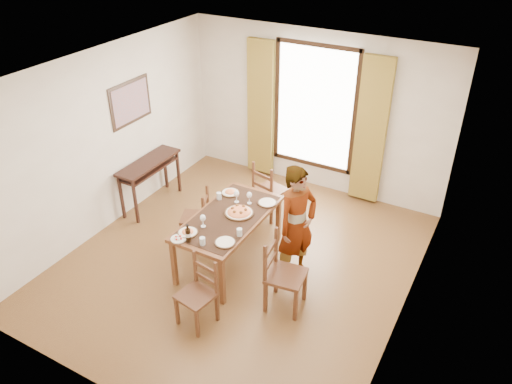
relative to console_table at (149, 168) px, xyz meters
The scene contains 22 objects.
ground 2.22m from the console_table, 16.47° to the right, with size 5.00×5.00×0.00m, color #4E2E18.
room_shell 2.25m from the console_table, 13.10° to the right, with size 4.60×5.10×2.74m.
console_table is the anchor object (origin of this frame).
dining_table 2.01m from the console_table, 19.01° to the right, with size 0.86×1.66×0.76m.
chair_west 1.35m from the console_table, 21.14° to the right, with size 0.50×0.50×0.86m.
chair_north 1.96m from the console_table, 18.63° to the left, with size 0.52×0.52×0.97m.
chair_south 2.84m from the console_table, 39.74° to the right, with size 0.45×0.45×0.89m.
chair_east 3.13m from the console_table, 20.25° to the right, with size 0.50×0.50×1.02m.
man 2.87m from the console_table, ahead, with size 0.60×0.71×1.65m, color gray.
plate_sw 2.06m from the console_table, 36.83° to the right, with size 0.27×0.27×0.05m, color silver, non-canonical shape.
plate_se 2.48m from the console_table, 28.52° to the right, with size 0.27×0.27×0.05m, color silver, non-canonical shape.
plate_nw 1.62m from the console_table, ahead, with size 0.27×0.27×0.05m, color silver, non-canonical shape.
plate_ne 2.21m from the console_table, ahead, with size 0.27×0.27×0.05m, color silver, non-canonical shape.
pasta_platter 2.07m from the console_table, 15.08° to the right, with size 0.40×0.40×0.10m, color red, non-canonical shape.
caprese_plate 2.15m from the console_table, 40.71° to the right, with size 0.20×0.20×0.04m, color silver, non-canonical shape.
wine_glass_a 2.02m from the console_table, 30.37° to the right, with size 0.08×0.08×0.18m, color white, non-canonical shape.
wine_glass_b 2.01m from the console_table, ahead, with size 0.08×0.08×0.18m, color white, non-canonical shape.
wine_glass_c 1.85m from the console_table, ahead, with size 0.08×0.08×0.18m, color white, non-canonical shape.
tumbler_a 2.45m from the console_table, 23.10° to the right, with size 0.07×0.07×0.10m, color silver.
tumbler_b 1.60m from the console_table, 12.73° to the right, with size 0.07×0.07×0.10m, color silver.
tumbler_c 2.37m from the console_table, 34.52° to the right, with size 0.07×0.07×0.10m, color silver.
wine_bottle 2.24m from the console_table, 37.94° to the right, with size 0.07×0.07×0.25m, color black, non-canonical shape.
Camera 1 is at (2.87, -4.72, 4.49)m, focal length 35.00 mm.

